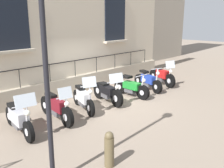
# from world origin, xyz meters

# --- Properties ---
(ground_plane) EXTENTS (60.00, 60.00, 0.00)m
(ground_plane) POSITION_xyz_m (0.00, 0.00, 0.00)
(ground_plane) COLOR gray
(building_facade) EXTENTS (0.82, 12.55, 6.54)m
(building_facade) POSITION_xyz_m (-2.37, 0.00, 3.16)
(building_facade) COLOR beige
(building_facade) RESTS_ON ground_plane
(motorcycle_silver) EXTENTS (2.09, 0.74, 1.36)m
(motorcycle_silver) POSITION_xyz_m (0.10, -3.81, 0.45)
(motorcycle_silver) COLOR black
(motorcycle_silver) RESTS_ON ground_plane
(motorcycle_maroon) EXTENTS (2.11, 0.62, 1.27)m
(motorcycle_maroon) POSITION_xyz_m (0.08, -2.49, 0.44)
(motorcycle_maroon) COLOR black
(motorcycle_maroon) RESTS_ON ground_plane
(motorcycle_white) EXTENTS (1.88, 0.88, 1.39)m
(motorcycle_white) POSITION_xyz_m (0.03, -1.27, 0.45)
(motorcycle_white) COLOR black
(motorcycle_white) RESTS_ON ground_plane
(motorcycle_black) EXTENTS (1.99, 0.83, 1.30)m
(motorcycle_black) POSITION_xyz_m (0.06, -0.03, 0.44)
(motorcycle_black) COLOR black
(motorcycle_black) RESTS_ON ground_plane
(motorcycle_green) EXTENTS (1.90, 0.74, 1.02)m
(motorcycle_green) POSITION_xyz_m (0.23, 1.28, 0.40)
(motorcycle_green) COLOR black
(motorcycle_green) RESTS_ON ground_plane
(motorcycle_blue) EXTENTS (1.96, 0.86, 1.12)m
(motorcycle_blue) POSITION_xyz_m (0.14, 2.62, 0.41)
(motorcycle_blue) COLOR black
(motorcycle_blue) RESTS_ON ground_plane
(motorcycle_red) EXTENTS (1.89, 0.88, 1.31)m
(motorcycle_red) POSITION_xyz_m (0.15, 3.86, 0.45)
(motorcycle_red) COLOR black
(motorcycle_red) RESTS_ON ground_plane
(lamppost) EXTENTS (0.32, 0.32, 4.77)m
(lamppost) POSITION_xyz_m (2.79, -4.51, 2.68)
(lamppost) COLOR black
(lamppost) RESTS_ON ground_plane
(bollard) EXTENTS (0.22, 0.22, 0.86)m
(bollard) POSITION_xyz_m (3.23, -3.28, 0.43)
(bollard) COLOR brown
(bollard) RESTS_ON ground_plane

